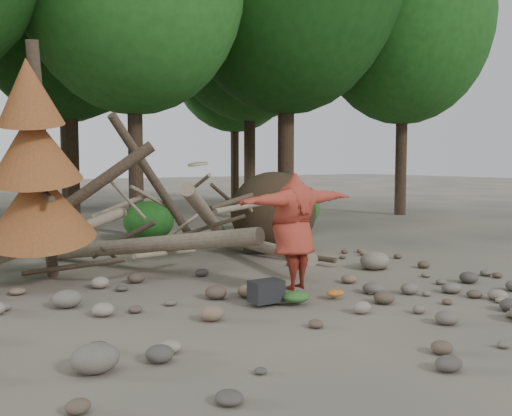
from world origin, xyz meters
TOP-DOWN VIEW (x-y plane):
  - ground at (0.00, 0.00)m, footprint 120.00×120.00m
  - deadfall_pile at (2.02, 4.24)m, footprint 8.55×5.24m
  - dead_conifer at (-3.12, 3.37)m, footprint 2.06×2.16m
  - bush_mid at (0.80, 7.80)m, footprint 1.40×1.40m
  - bush_right at (5.00, 7.00)m, footprint 2.00×2.00m
  - frisbee_thrower at (0.39, 0.59)m, footprint 3.34×0.87m
  - backpack at (-0.45, 0.17)m, footprint 0.51×0.35m
  - cloth_green at (-0.04, -0.08)m, footprint 0.45×0.38m
  - cloth_orange at (0.71, -0.13)m, footprint 0.31×0.25m
  - boulder_front_left at (-3.56, -1.15)m, footprint 0.53×0.47m
  - boulder_mid_right at (3.08, 1.34)m, footprint 0.63×0.56m
  - boulder_mid_left at (-3.08, 1.74)m, footprint 0.46×0.41m

SIDE VIEW (x-z plane):
  - ground at x=0.00m, z-range 0.00..0.00m
  - cloth_orange at x=0.71m, z-range 0.00..0.11m
  - cloth_green at x=-0.04m, z-range 0.00..0.17m
  - boulder_mid_left at x=-3.08m, z-range 0.00..0.27m
  - boulder_front_left at x=-3.56m, z-range 0.00..0.32m
  - backpack at x=-0.45m, z-range 0.00..0.34m
  - boulder_mid_right at x=3.08m, z-range 0.00..0.38m
  - bush_mid at x=0.80m, z-range 0.00..1.12m
  - bush_right at x=5.00m, z-range 0.00..1.60m
  - deadfall_pile at x=2.02m, z-range -0.70..2.60m
  - frisbee_thrower at x=0.39m, z-range -0.02..2.15m
  - dead_conifer at x=-3.12m, z-range -0.06..4.29m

